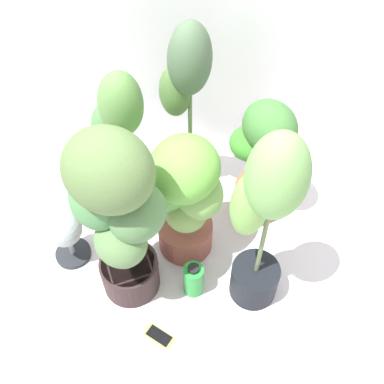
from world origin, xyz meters
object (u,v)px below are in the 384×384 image
object	(u,v)px
potted_plant_back_left	(122,137)
potted_plant_front_left	(117,211)
potted_plant_back_center	(187,101)
floor_fan	(66,233)
potted_plant_front_right	(264,216)
nutrient_bottle	(193,279)
potted_plant_center	(183,193)
potted_plant_back_right	(264,157)
cell_phone	(159,336)

from	to	relation	value
potted_plant_back_left	potted_plant_front_left	xyz separation A→B (m)	(0.06, -0.47, 0.07)
potted_plant_back_center	floor_fan	bearing A→B (deg)	-138.41
potted_plant_front_right	floor_fan	world-z (taller)	potted_plant_front_right
potted_plant_back_left	potted_plant_back_center	bearing A→B (deg)	30.80
potted_plant_front_right	nutrient_bottle	world-z (taller)	potted_plant_front_right
potted_plant_back_center	potted_plant_front_left	distance (m)	0.69
potted_plant_center	potted_plant_back_right	size ratio (longest dim) A/B	0.99
floor_fan	nutrient_bottle	world-z (taller)	floor_fan
floor_fan	nutrient_bottle	xyz separation A→B (m)	(0.63, -0.16, -0.10)
potted_plant_center	potted_plant_front_right	bearing A→B (deg)	-36.01
cell_phone	nutrient_bottle	xyz separation A→B (m)	(0.15, 0.25, 0.10)
potted_plant_back_right	potted_plant_back_left	bearing A→B (deg)	-177.89
potted_plant_back_left	potted_plant_center	size ratio (longest dim) A/B	1.24
potted_plant_back_center	potted_plant_back_right	distance (m)	0.46
potted_plant_front_left	floor_fan	xyz separation A→B (m)	(-0.32, 0.15, -0.41)
potted_plant_back_center	nutrient_bottle	world-z (taller)	potted_plant_back_center
potted_plant_front_right	potted_plant_front_left	size ratio (longest dim) A/B	1.04
potted_plant_back_left	potted_plant_front_right	size ratio (longest dim) A/B	0.87
potted_plant_back_left	cell_phone	distance (m)	0.93
potted_plant_front_left	cell_phone	bearing A→B (deg)	-58.88
potted_plant_back_left	cell_phone	size ratio (longest dim) A/B	5.72
potted_plant_back_left	potted_plant_front_left	size ratio (longest dim) A/B	0.90
nutrient_bottle	potted_plant_center	bearing A→B (deg)	102.99
cell_phone	floor_fan	size ratio (longest dim) A/B	0.50
potted_plant_back_left	potted_plant_front_left	bearing A→B (deg)	-83.07
potted_plant_back_center	potted_plant_center	world-z (taller)	potted_plant_back_center
potted_plant_back_center	potted_plant_front_right	world-z (taller)	potted_plant_front_right
potted_plant_back_center	potted_plant_center	size ratio (longest dim) A/B	1.42
potted_plant_front_right	potted_plant_back_right	bearing A→B (deg)	84.89
potted_plant_center	cell_phone	size ratio (longest dim) A/B	4.60
floor_fan	potted_plant_center	bearing A→B (deg)	113.32
potted_plant_back_left	potted_plant_back_right	size ratio (longest dim) A/B	1.23
potted_plant_back_right	floor_fan	world-z (taller)	potted_plant_back_right
potted_plant_front_right	potted_plant_back_right	size ratio (longest dim) A/B	1.42
potted_plant_back_right	nutrient_bottle	size ratio (longest dim) A/B	3.47
cell_phone	potted_plant_center	bearing A→B (deg)	20.22
potted_plant_back_right	nutrient_bottle	world-z (taller)	potted_plant_back_right
cell_phone	potted_plant_back_left	bearing A→B (deg)	46.33
potted_plant_front_left	potted_plant_back_right	bearing A→B (deg)	38.90
potted_plant_back_left	nutrient_bottle	world-z (taller)	potted_plant_back_left
potted_plant_center	floor_fan	distance (m)	0.62
potted_plant_back_left	floor_fan	xyz separation A→B (m)	(-0.27, -0.32, -0.34)
potted_plant_front_left	nutrient_bottle	world-z (taller)	potted_plant_front_left
cell_phone	floor_fan	world-z (taller)	floor_fan
potted_plant_center	cell_phone	distance (m)	0.67
nutrient_bottle	potted_plant_back_center	bearing A→B (deg)	95.66
floor_fan	nutrient_bottle	bearing A→B (deg)	89.50
potted_plant_back_left	potted_plant_front_right	distance (m)	0.79
potted_plant_front_left	potted_plant_back_right	size ratio (longest dim) A/B	1.36
potted_plant_center	potted_plant_back_right	bearing A→B (deg)	34.23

